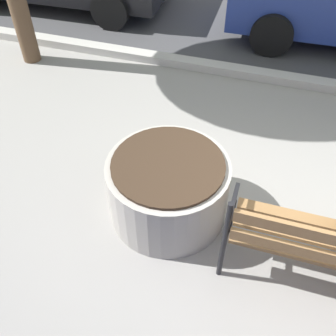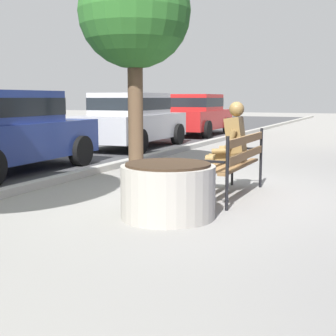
% 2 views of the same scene
% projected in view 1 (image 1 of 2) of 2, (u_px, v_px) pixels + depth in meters
% --- Properties ---
extents(ground_plane, '(80.00, 80.00, 0.00)m').
position_uv_depth(ground_plane, '(329.00, 271.00, 3.42)').
color(ground_plane, gray).
extents(curb_stone, '(60.00, 0.20, 0.12)m').
position_uv_depth(curb_stone, '(335.00, 87.00, 5.32)').
color(curb_stone, '#B2AFA8').
rests_on(curb_stone, ground).
extents(concrete_planter, '(1.13, 1.13, 0.66)m').
position_uv_depth(concrete_planter, '(168.00, 188.00, 3.66)').
color(concrete_planter, '#A8A399').
rests_on(concrete_planter, ground).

